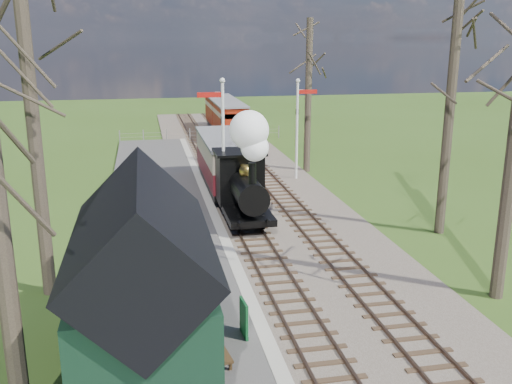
# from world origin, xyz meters

# --- Properties ---
(distant_hills) EXTENTS (114.40, 48.00, 22.02)m
(distant_hills) POSITION_xyz_m (1.40, 64.38, -16.21)
(distant_hills) COLOR #385B23
(distant_hills) RESTS_ON ground
(ballast_bed) EXTENTS (8.00, 60.00, 0.10)m
(ballast_bed) POSITION_xyz_m (1.30, 22.00, 0.05)
(ballast_bed) COLOR brown
(ballast_bed) RESTS_ON ground
(track_near) EXTENTS (1.60, 60.00, 0.15)m
(track_near) POSITION_xyz_m (0.00, 22.00, 0.10)
(track_near) COLOR brown
(track_near) RESTS_ON ground
(track_far) EXTENTS (1.60, 60.00, 0.15)m
(track_far) POSITION_xyz_m (2.60, 22.00, 0.10)
(track_far) COLOR brown
(track_far) RESTS_ON ground
(platform) EXTENTS (5.00, 44.00, 0.20)m
(platform) POSITION_xyz_m (-3.50, 14.00, 0.10)
(platform) COLOR #474442
(platform) RESTS_ON ground
(coping_strip) EXTENTS (0.40, 44.00, 0.21)m
(coping_strip) POSITION_xyz_m (-1.20, 14.00, 0.10)
(coping_strip) COLOR #B2AD9E
(coping_strip) RESTS_ON ground
(station_shed) EXTENTS (3.25, 6.30, 4.78)m
(station_shed) POSITION_xyz_m (-4.30, 4.00, 2.27)
(station_shed) COLOR black
(station_shed) RESTS_ON platform
(semaphore_near) EXTENTS (1.22, 0.24, 6.22)m
(semaphore_near) POSITION_xyz_m (-0.77, 16.00, 3.62)
(semaphore_near) COLOR silver
(semaphore_near) RESTS_ON ground
(semaphore_far) EXTENTS (1.22, 0.24, 5.72)m
(semaphore_far) POSITION_xyz_m (4.37, 22.00, 3.35)
(semaphore_far) COLOR silver
(semaphore_far) RESTS_ON ground
(bare_trees) EXTENTS (15.51, 22.39, 12.00)m
(bare_trees) POSITION_xyz_m (1.33, 10.10, 5.21)
(bare_trees) COLOR #382D23
(bare_trees) RESTS_ON ground
(fence_line) EXTENTS (12.60, 0.08, 1.00)m
(fence_line) POSITION_xyz_m (0.30, 36.00, 0.55)
(fence_line) COLOR slate
(fence_line) RESTS_ON ground
(locomotive) EXTENTS (1.99, 4.65, 4.98)m
(locomotive) POSITION_xyz_m (-0.01, 14.53, 2.28)
(locomotive) COLOR black
(locomotive) RESTS_ON ground
(coach) EXTENTS (2.32, 7.97, 2.45)m
(coach) POSITION_xyz_m (0.00, 20.60, 1.66)
(coach) COLOR black
(coach) RESTS_ON ground
(red_carriage_a) EXTENTS (2.23, 5.52, 2.35)m
(red_carriage_a) POSITION_xyz_m (2.60, 35.88, 1.60)
(red_carriage_a) COLOR black
(red_carriage_a) RESTS_ON ground
(red_carriage_b) EXTENTS (2.23, 5.52, 2.35)m
(red_carriage_b) POSITION_xyz_m (2.60, 41.38, 1.60)
(red_carriage_b) COLOR black
(red_carriage_b) RESTS_ON ground
(sign_board) EXTENTS (0.15, 0.68, 0.99)m
(sign_board) POSITION_xyz_m (-1.75, 4.81, 0.70)
(sign_board) COLOR #0D401D
(sign_board) RESTS_ON platform
(bench) EXTENTS (0.69, 1.59, 0.88)m
(bench) POSITION_xyz_m (-2.74, 3.86, 0.61)
(bench) COLOR #4A331A
(bench) RESTS_ON platform
(person) EXTENTS (0.56, 0.65, 1.52)m
(person) POSITION_xyz_m (-3.20, 4.57, 0.96)
(person) COLOR black
(person) RESTS_ON platform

